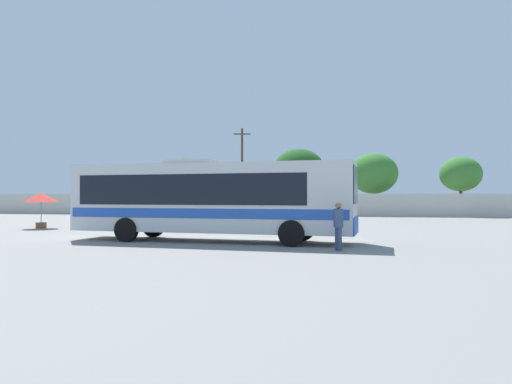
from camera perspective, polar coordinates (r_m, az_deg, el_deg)
The scene contains 12 objects.
ground_plane at distance 30.64m, azimuth 1.66°, elevation -4.19°, with size 300.00×300.00×0.00m, color gray.
perimeter_wall at distance 47.56m, azimuth 5.00°, elevation -1.55°, with size 80.00×0.30×2.20m, color beige.
coach_bus_silver_blue at distance 20.83m, azimuth -5.84°, elevation -0.64°, with size 12.62×3.56×3.60m.
attendant_by_bus_door at distance 17.39m, azimuth 9.88°, elevation -3.74°, with size 0.49×0.49×1.74m.
vendor_umbrella_near_gate_red at distance 31.90m, azimuth -24.43°, elevation -0.68°, with size 2.06×2.06×2.18m.
parked_car_leftmost_maroon at distance 45.82m, azimuth -9.43°, elevation -2.00°, with size 4.39×2.14×1.44m.
parked_car_second_grey at distance 44.25m, azimuth -1.33°, elevation -2.01°, with size 4.11×2.01×1.54m.
utility_pole_near at distance 50.46m, azimuth -1.69°, elevation 2.69°, with size 1.79×0.45×9.19m.
roadside_tree_left at distance 53.73m, azimuth -8.43°, elevation 2.32°, with size 3.93×3.93×6.30m.
roadside_tree_midleft at distance 53.75m, azimuth 5.18°, elevation 2.52°, with size 5.91×5.91×7.32m.
roadside_tree_midright at distance 51.09m, azimuth 13.97°, elevation 2.18°, with size 5.00×5.00×6.48m.
roadside_tree_right at distance 50.82m, azimuth 23.40°, elevation 1.97°, with size 4.01×4.01×5.85m.
Camera 1 is at (4.95, -20.17, 1.97)m, focal length 33.25 mm.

